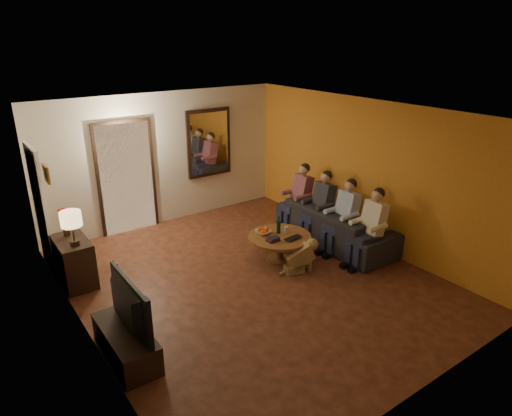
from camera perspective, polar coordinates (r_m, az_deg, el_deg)
floor at (r=7.25m, az=-0.56°, el=-8.96°), size 5.00×6.00×0.01m
ceiling at (r=6.36m, az=-0.64°, el=11.75°), size 5.00×6.00×0.01m
back_wall at (r=9.21m, az=-11.41°, el=6.00°), size 5.00×0.02×2.60m
front_wall at (r=4.79m, az=20.72°, el=-9.58°), size 5.00×0.02×2.60m
left_wall at (r=5.76m, az=-21.51°, el=-4.39°), size 0.02×6.00×2.60m
right_wall at (r=8.31m, az=13.72°, el=4.18°), size 0.02×6.00×2.60m
orange_accent at (r=8.30m, az=13.67°, el=4.17°), size 0.01×6.00×2.60m
kitchen_doorway at (r=8.98m, az=-15.88°, el=3.55°), size 1.00×0.06×2.10m
door_trim at (r=8.97m, az=-15.86°, el=3.54°), size 1.12×0.04×2.22m
fridge_glimpse at (r=9.11m, az=-14.33°, el=2.96°), size 0.45×0.03×1.70m
mirror_frame at (r=9.56m, az=-5.91°, el=8.10°), size 1.00×0.05×1.40m
mirror_glass at (r=9.53m, az=-5.82°, el=8.07°), size 0.86×0.02×1.26m
white_door at (r=7.98m, az=-25.29°, el=-0.13°), size 0.06×0.85×2.04m
framed_art at (r=6.79m, az=-24.76°, el=3.89°), size 0.03×0.28×0.24m
art_canvas at (r=6.79m, az=-24.64°, el=3.91°), size 0.01×0.22×0.18m
dresser at (r=7.54m, az=-21.75°, el=-6.25°), size 0.45×0.82×0.72m
table_lamp at (r=7.09m, az=-21.97°, el=-2.39°), size 0.30×0.30×0.54m
flower_vase at (r=7.51m, az=-22.78°, el=-1.62°), size 0.14×0.14×0.44m
tv_stand at (r=5.85m, az=-15.91°, el=-15.94°), size 0.45×1.14×0.38m
tv at (r=5.56m, az=-16.44°, el=-11.75°), size 1.10×0.14×0.64m
sofa at (r=8.46m, az=9.85°, el=-2.10°), size 2.38×0.95×0.69m
person_a at (r=7.74m, az=14.12°, el=-2.65°), size 0.60×0.40×1.20m
person_b at (r=8.11m, az=10.95°, el=-1.28°), size 0.60×0.40×1.20m
person_c at (r=8.50m, az=8.06°, el=-0.04°), size 0.60×0.40×1.20m
person_d at (r=8.91m, az=5.43°, el=1.10°), size 0.60×0.40×1.20m
dog at (r=7.40m, az=5.51°, el=-5.95°), size 0.60×0.35×0.56m
coffee_table at (r=7.76m, az=2.96°, el=-4.98°), size 1.36×1.36×0.45m
bowl at (r=7.71m, az=0.93°, el=-3.03°), size 0.26×0.26×0.06m
oranges at (r=7.68m, az=0.93°, el=-2.56°), size 0.20×0.20×0.08m
wine_bottle at (r=7.70m, az=2.84°, el=-2.08°), size 0.07×0.07×0.31m
wine_glass at (r=7.79m, az=3.81°, el=-2.68°), size 0.06×0.06×0.10m
book_stack at (r=7.46m, az=2.14°, el=-3.89°), size 0.20×0.15×0.07m
laptop at (r=7.52m, az=4.91°, el=-3.91°), size 0.35×0.25×0.03m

